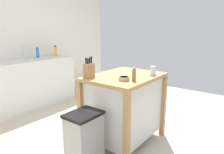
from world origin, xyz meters
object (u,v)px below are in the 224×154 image
pepper_grinder (134,74)px  bowl_ceramic_wide (124,79)px  bottle_hand_soap (55,51)px  knife_block (89,70)px  drinking_cup (153,71)px  trash_bin (84,141)px  sink_faucet (23,53)px  kitchen_island (124,105)px  bottle_dish_soap (38,53)px

pepper_grinder → bowl_ceramic_wide: bearing=120.2°
bottle_hand_soap → knife_block: bearing=-118.0°
drinking_cup → pepper_grinder: size_ratio=0.72×
drinking_cup → pepper_grinder: pepper_grinder is taller
drinking_cup → bottle_hand_soap: bearing=79.8°
drinking_cup → bottle_hand_soap: (0.44, 2.46, 0.05)m
trash_bin → sink_faucet: size_ratio=2.86×
kitchen_island → bowl_ceramic_wide: bowl_ceramic_wide is taller
trash_bin → bottle_hand_soap: bearing=57.6°
bowl_ceramic_wide → drinking_cup: bearing=-15.6°
drinking_cup → sink_faucet: sink_faucet is taller
bowl_ceramic_wide → trash_bin: bowl_ceramic_wide is taller
bowl_ceramic_wide → trash_bin: size_ratio=0.19×
drinking_cup → bottle_dish_soap: size_ratio=0.57×
bottle_dish_soap → bottle_hand_soap: bottle_hand_soap is taller
pepper_grinder → bottle_dish_soap: (0.46, 2.49, 0.02)m
kitchen_island → pepper_grinder: (-0.18, -0.24, 0.46)m
knife_block → pepper_grinder: size_ratio=1.57×
trash_bin → bottle_dish_soap: bottle_dish_soap is taller
kitchen_island → sink_faucet: (-0.01, 2.29, 0.51)m
drinking_cup → sink_faucet: 2.57m
trash_bin → bottle_dish_soap: 2.54m
kitchen_island → bottle_dish_soap: bearing=83.0°
pepper_grinder → sink_faucet: size_ratio=0.71×
bowl_ceramic_wide → bottle_dish_soap: (0.51, 2.39, 0.07)m
trash_bin → bowl_ceramic_wide: bearing=-17.4°
bowl_ceramic_wide → sink_faucet: bearing=84.8°
kitchen_island → sink_faucet: size_ratio=4.39×
bowl_ceramic_wide → sink_faucet: 2.45m
trash_bin → kitchen_island: bearing=-0.8°
bowl_ceramic_wide → pepper_grinder: (0.05, -0.09, 0.05)m
pepper_grinder → sink_faucet: bearing=86.2°
pepper_grinder → trash_bin: pepper_grinder is taller
knife_block → bottle_dish_soap: 2.09m
knife_block → sink_faucet: 2.06m
drinking_cup → bottle_hand_soap: bottle_hand_soap is taller
pepper_grinder → trash_bin: size_ratio=0.25×
kitchen_island → sink_faucet: sink_faucet is taller
knife_block → bottle_dish_soap: (0.64, 1.99, 0.00)m
trash_bin → sink_faucet: sink_faucet is taller
drinking_cup → pepper_grinder: bearing=175.4°
knife_block → kitchen_island: bearing=-35.9°
trash_bin → bottle_dish_soap: bearing=65.9°
pepper_grinder → kitchen_island: bearing=53.3°
bottle_dish_soap → knife_block: bearing=-107.9°
sink_faucet → bottle_dish_soap: (0.29, -0.04, -0.02)m
drinking_cup → trash_bin: (-0.94, 0.28, -0.63)m
knife_block → pepper_grinder: (0.19, -0.50, -0.02)m
bottle_dish_soap → bowl_ceramic_wide: bearing=-102.0°
bowl_ceramic_wide → pepper_grinder: pepper_grinder is taller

